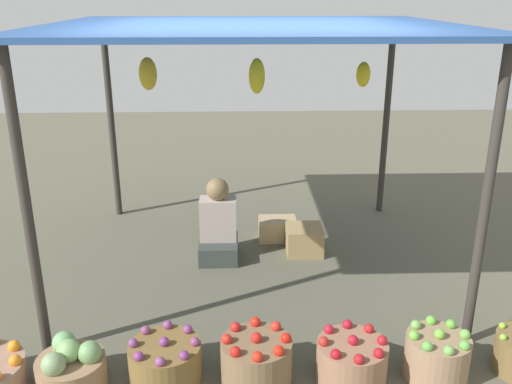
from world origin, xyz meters
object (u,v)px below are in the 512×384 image
basket_cabbages (71,368)px  basket_purple_onions (165,361)px  basket_red_tomatoes (256,360)px  wooden_crate_near_vendor (304,240)px  basket_green_apples (437,356)px  basket_red_apples (352,360)px  vendor_person (218,228)px  wooden_crate_stacked_rear (277,229)px

basket_cabbages → basket_purple_onions: basket_cabbages is taller
basket_red_tomatoes → basket_purple_onions: bearing=176.2°
basket_cabbages → wooden_crate_near_vendor: (1.70, 1.90, -0.01)m
wooden_crate_near_vendor → basket_green_apples: bearing=-70.9°
basket_red_apples → basket_cabbages: bearing=-179.4°
vendor_person → basket_purple_onions: bearing=-99.4°
wooden_crate_stacked_rear → basket_purple_onions: bearing=-112.2°
basket_cabbages → basket_green_apples: size_ratio=1.05×
vendor_person → basket_green_apples: size_ratio=1.88×
basket_red_tomatoes → basket_red_apples: basket_red_tomatoes is taller
vendor_person → wooden_crate_near_vendor: bearing=4.3°
basket_cabbages → basket_green_apples: bearing=0.7°
basket_red_apples → wooden_crate_near_vendor: basket_red_apples is taller
basket_red_apples → wooden_crate_stacked_rear: (-0.32, 2.21, -0.04)m
vendor_person → basket_red_apples: size_ratio=1.70×
basket_purple_onions → basket_red_tomatoes: 0.59m
basket_red_tomatoes → wooden_crate_stacked_rear: (0.29, 2.20, -0.05)m
basket_red_apples → basket_green_apples: (0.56, 0.01, 0.01)m
basket_purple_onions → basket_green_apples: size_ratio=1.14×
basket_cabbages → basket_green_apples: basket_green_apples is taller
wooden_crate_near_vendor → wooden_crate_stacked_rear: (-0.24, 0.33, -0.03)m
basket_cabbages → basket_red_apples: size_ratio=0.95×
basket_red_apples → basket_green_apples: size_ratio=1.11×
basket_cabbages → wooden_crate_stacked_rear: 2.67m
basket_cabbages → basket_red_tomatoes: size_ratio=0.95×
vendor_person → wooden_crate_stacked_rear: (0.59, 0.39, -0.19)m
wooden_crate_stacked_rear → basket_red_tomatoes: bearing=-97.6°
vendor_person → basket_green_apples: bearing=-50.8°
vendor_person → basket_red_apples: 2.04m
basket_green_apples → basket_cabbages: bearing=-179.3°
vendor_person → basket_green_apples: (1.47, -1.81, -0.14)m
basket_green_apples → basket_red_apples: bearing=-179.1°
basket_purple_onions → basket_red_apples: (1.21, -0.04, 0.01)m
basket_cabbages → basket_purple_onions: 0.59m
vendor_person → basket_red_apples: bearing=-63.3°
wooden_crate_stacked_rear → vendor_person: bearing=-146.5°
basket_green_apples → wooden_crate_stacked_rear: size_ratio=1.09×
basket_red_apples → wooden_crate_near_vendor: size_ratio=1.34×
basket_cabbages → wooden_crate_near_vendor: bearing=48.1°
basket_cabbages → basket_green_apples: (2.35, 0.03, 0.01)m
vendor_person → wooden_crate_stacked_rear: 0.73m
vendor_person → basket_red_apples: (0.91, -1.81, -0.16)m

